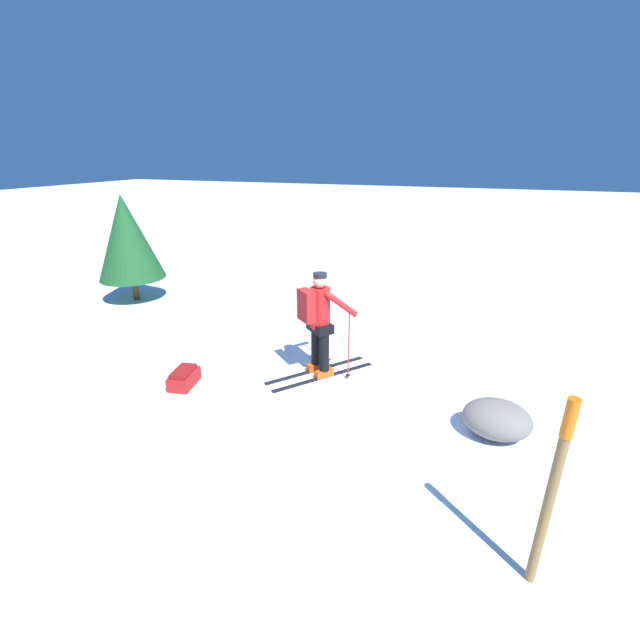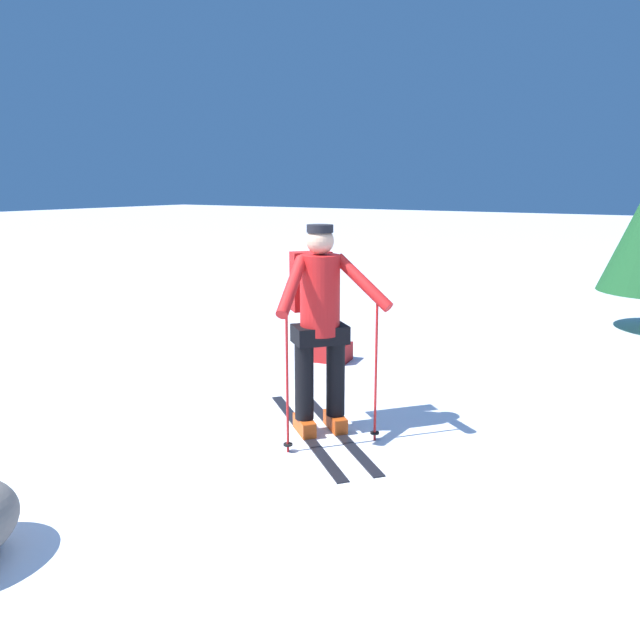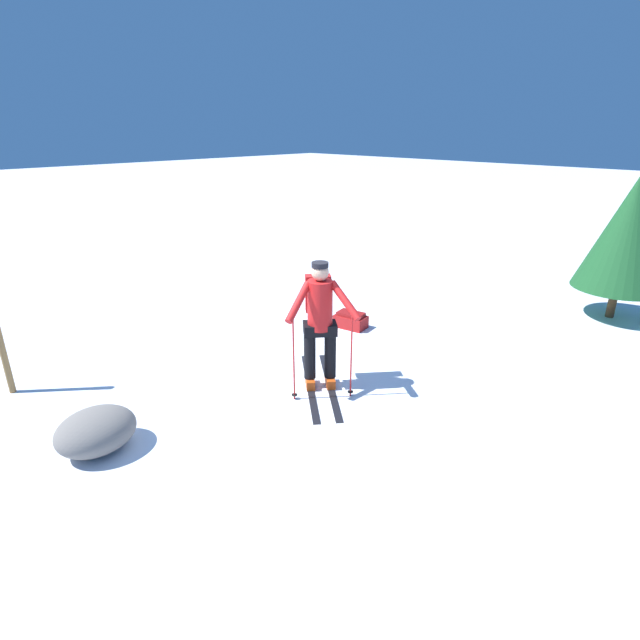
# 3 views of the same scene
# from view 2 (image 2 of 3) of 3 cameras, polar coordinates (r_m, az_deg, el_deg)

# --- Properties ---
(ground_plane) EXTENTS (80.00, 80.00, 0.00)m
(ground_plane) POSITION_cam_2_polar(r_m,az_deg,el_deg) (5.07, -6.54, -10.52)
(ground_plane) COLOR white
(skier) EXTENTS (1.42, 1.62, 1.66)m
(skier) POSITION_cam_2_polar(r_m,az_deg,el_deg) (4.87, -0.07, 0.25)
(skier) COLOR black
(skier) RESTS_ON ground_plane
(dropped_backpack) EXTENTS (0.41, 0.57, 0.27)m
(dropped_backpack) POSITION_cam_2_polar(r_m,az_deg,el_deg) (7.08, 0.64, -2.71)
(dropped_backpack) COLOR maroon
(dropped_backpack) RESTS_ON ground_plane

